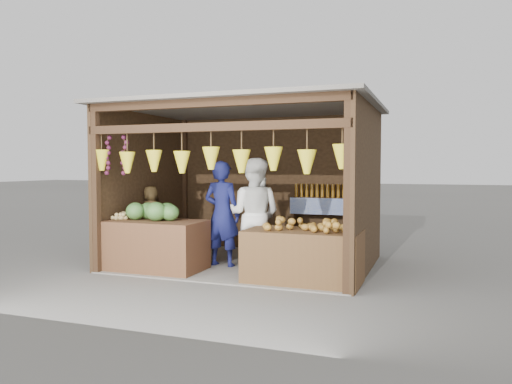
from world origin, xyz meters
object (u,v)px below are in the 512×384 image
counter_left (155,246)px  vendor_seated (151,213)px  counter_right (303,257)px  woman_standing (254,214)px  man_standing (222,214)px

counter_left → vendor_seated: bearing=125.2°
counter_right → counter_left: bearing=179.9°
vendor_seated → woman_standing: bearing=-159.7°
woman_standing → vendor_seated: (-2.12, 0.35, -0.08)m
counter_left → vendor_seated: 1.21m
counter_left → counter_right: (2.41, -0.00, -0.02)m
woman_standing → man_standing: bearing=-5.3°
counter_left → counter_right: size_ratio=0.95×
man_standing → woman_standing: (0.58, -0.06, 0.02)m
counter_right → man_standing: man_standing is taller
man_standing → vendor_seated: size_ratio=1.77×
counter_left → man_standing: size_ratio=0.89×
counter_right → woman_standing: size_ratio=0.91×
woman_standing → vendor_seated: size_ratio=1.82×
counter_left → man_standing: man_standing is taller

